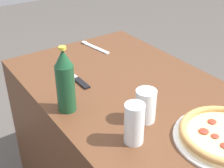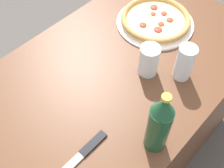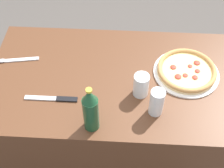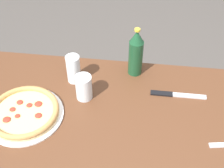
% 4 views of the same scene
% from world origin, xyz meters
% --- Properties ---
extents(table, '(1.25, 0.69, 0.71)m').
position_xyz_m(table, '(0.00, 0.00, 0.36)').
color(table, '#56331E').
rests_on(table, ground_plane).
extents(glass_orange_juice, '(0.06, 0.06, 0.13)m').
position_xyz_m(glass_orange_juice, '(-0.16, 0.19, 0.77)').
color(glass_orange_juice, white).
rests_on(glass_orange_juice, table).
extents(glass_iced_tea, '(0.07, 0.07, 0.11)m').
position_xyz_m(glass_iced_tea, '(-0.10, 0.09, 0.76)').
color(glass_iced_tea, white).
rests_on(glass_iced_tea, table).
extents(beer_bottle, '(0.06, 0.06, 0.24)m').
position_xyz_m(beer_bottle, '(0.10, 0.27, 0.82)').
color(beer_bottle, '#194728').
rests_on(beer_bottle, table).
extents(knife, '(0.24, 0.03, 0.01)m').
position_xyz_m(knife, '(0.29, 0.14, 0.71)').
color(knife, black).
rests_on(knife, table).
extents(spoon, '(0.20, 0.05, 0.01)m').
position_xyz_m(spoon, '(0.52, -0.08, 0.71)').
color(spoon, silver).
rests_on(spoon, table).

